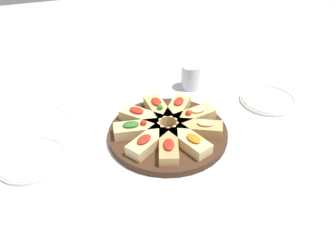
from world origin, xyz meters
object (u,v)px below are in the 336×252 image
object	(u,v)px
plate_right	(32,159)
water_glass	(191,77)
plate_left	(268,100)
napkin_stack	(77,103)
serving_board	(168,133)

from	to	relation	value
plate_right	water_glass	distance (m)	0.58
plate_left	napkin_stack	xyz separation A→B (m)	(0.60, -0.20, -0.00)
plate_right	water_glass	size ratio (longest dim) A/B	2.11
serving_board	plate_left	size ratio (longest dim) A/B	1.83
plate_right	serving_board	bearing A→B (deg)	176.80
plate_right	water_glass	xyz separation A→B (m)	(-0.54, -0.21, 0.04)
napkin_stack	plate_right	bearing A→B (deg)	58.82
serving_board	napkin_stack	xyz separation A→B (m)	(0.23, -0.26, -0.01)
plate_left	water_glass	distance (m)	0.27
serving_board	water_glass	distance (m)	0.29
plate_right	napkin_stack	xyz separation A→B (m)	(-0.15, -0.24, -0.00)
plate_right	napkin_stack	distance (m)	0.28
serving_board	water_glass	size ratio (longest dim) A/B	3.96
water_glass	plate_right	bearing A→B (deg)	21.39
serving_board	napkin_stack	bearing A→B (deg)	-49.17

